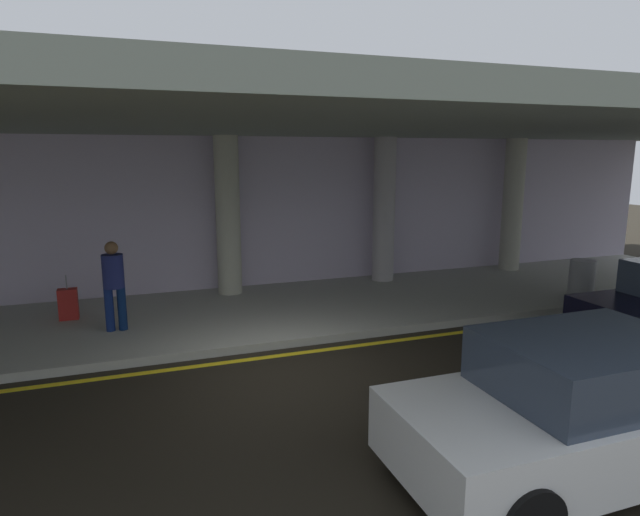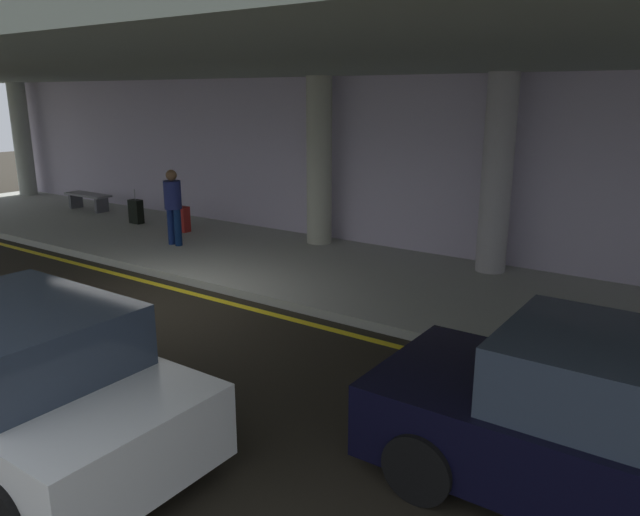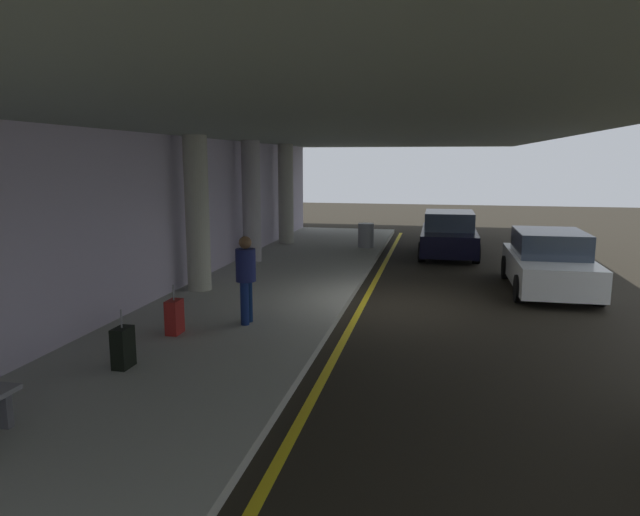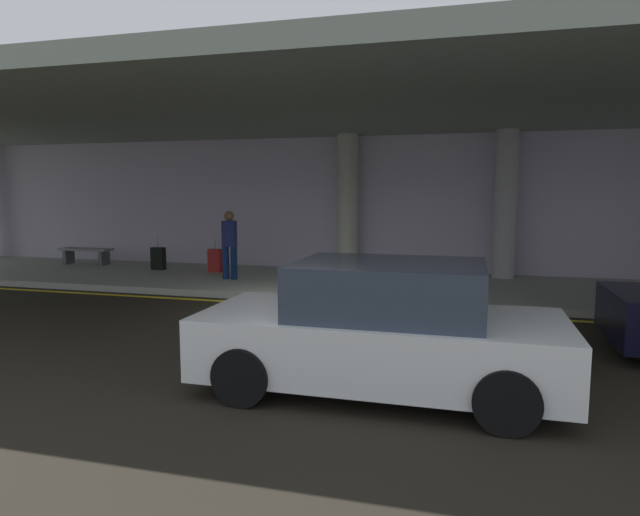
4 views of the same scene
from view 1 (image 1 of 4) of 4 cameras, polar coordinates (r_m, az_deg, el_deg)
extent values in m
plane|color=black|center=(8.74, -3.71, -11.91)|extent=(60.00, 60.00, 0.00)
cube|color=#9D9F96|center=(11.56, -8.00, -5.83)|extent=(26.00, 4.20, 0.15)
cube|color=yellow|center=(9.37, -4.92, -10.30)|extent=(26.00, 0.14, 0.01)
cylinder|color=#A3A390|center=(12.69, -9.68, 4.39)|extent=(0.56, 0.56, 3.65)
cylinder|color=#A09B9D|center=(13.95, 6.77, 5.05)|extent=(0.56, 0.56, 3.65)
cylinder|color=#A4A292|center=(16.13, 19.66, 5.29)|extent=(0.56, 0.56, 3.65)
cube|color=gray|center=(10.60, -8.00, 13.87)|extent=(28.00, 13.20, 0.30)
cube|color=#B5AAC1|center=(13.37, -10.20, 4.38)|extent=(26.00, 0.30, 3.80)
cube|color=silver|center=(6.68, 25.51, -15.42)|extent=(4.10, 1.80, 0.70)
cube|color=#2D3847|center=(6.49, 26.63, -10.02)|extent=(2.10, 1.60, 0.60)
cylinder|color=black|center=(8.21, 27.93, -12.39)|extent=(0.64, 0.22, 0.64)
cylinder|color=black|center=(6.60, 11.10, -17.06)|extent=(0.64, 0.22, 0.64)
cylinder|color=black|center=(11.29, 26.89, -6.06)|extent=(0.64, 0.22, 0.64)
cylinder|color=#0D1E52|center=(10.76, -21.33, -5.09)|extent=(0.16, 0.16, 0.82)
cylinder|color=#081D44|center=(10.75, -20.16, -5.02)|extent=(0.16, 0.16, 0.82)
cylinder|color=#171E51|center=(10.58, -21.01, -1.30)|extent=(0.38, 0.38, 0.62)
sphere|color=brown|center=(10.51, -21.17, 0.99)|extent=(0.24, 0.24, 0.24)
cube|color=maroon|center=(11.85, -25.03, -4.43)|extent=(0.36, 0.22, 0.62)
cylinder|color=slate|center=(11.74, -25.21, -2.31)|extent=(0.02, 0.02, 0.28)
cylinder|color=gray|center=(13.81, 25.90, -1.93)|extent=(0.56, 0.56, 0.85)
camera|label=2|loc=(10.04, 62.70, 5.09)|focal=34.09mm
camera|label=3|loc=(12.44, -76.46, 1.86)|focal=32.11mm
camera|label=4|loc=(5.87, 88.80, -10.94)|focal=30.99mm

